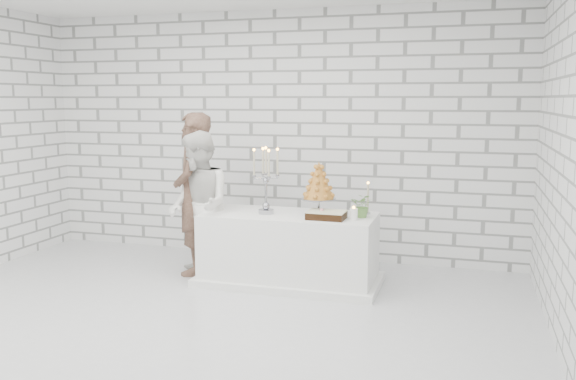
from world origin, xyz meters
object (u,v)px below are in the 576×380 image
object	(u,v)px
cake_table	(289,249)
bride	(199,206)
candelabra	(266,180)
groom	(193,194)
croquembouche	(319,188)

from	to	relation	value
cake_table	bride	size ratio (longest dim) A/B	1.12
cake_table	candelabra	xyz separation A→B (m)	(-0.24, -0.05, 0.73)
groom	croquembouche	distance (m)	1.45
croquembouche	cake_table	bearing A→B (deg)	-170.75
cake_table	bride	distance (m)	1.07
bride	croquembouche	xyz separation A→B (m)	(1.28, 0.16, 0.22)
bride	croquembouche	distance (m)	1.31
groom	bride	world-z (taller)	groom
candelabra	bride	bearing A→B (deg)	-175.67
bride	candelabra	bearing A→B (deg)	53.23
cake_table	croquembouche	size ratio (longest dim) A/B	3.24
candelabra	croquembouche	bearing A→B (deg)	10.71
candelabra	croquembouche	world-z (taller)	candelabra
groom	croquembouche	bearing A→B (deg)	74.38
groom	croquembouche	world-z (taller)	groom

